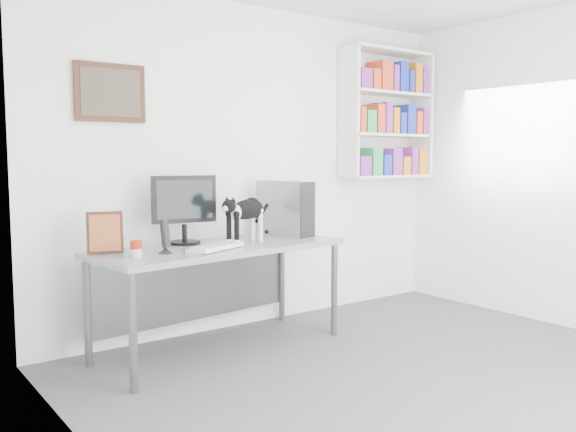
{
  "coord_description": "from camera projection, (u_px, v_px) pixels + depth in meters",
  "views": [
    {
      "loc": [
        -2.92,
        -2.37,
        1.44
      ],
      "look_at": [
        -0.03,
        1.53,
        0.97
      ],
      "focal_mm": 38.0,
      "sensor_mm": 36.0,
      "label": 1
    }
  ],
  "objects": [
    {
      "name": "room",
      "position": [
        444.0,
        172.0,
        3.63
      ],
      "size": [
        4.01,
        4.01,
        2.7
      ],
      "color": "#58585D",
      "rests_on": "ground"
    },
    {
      "name": "leaning_print",
      "position": [
        105.0,
        232.0,
        4.08
      ],
      "size": [
        0.25,
        0.16,
        0.29
      ],
      "primitive_type": "cube",
      "rotation": [
        0.0,
        0.0,
        -0.3
      ],
      "color": "#3F2114",
      "rests_on": "desk"
    },
    {
      "name": "cat",
      "position": [
        246.0,
        221.0,
        4.53
      ],
      "size": [
        0.57,
        0.39,
        0.35
      ],
      "primitive_type": null,
      "rotation": [
        0.0,
        0.0,
        0.47
      ],
      "color": "black",
      "rests_on": "desk"
    },
    {
      "name": "pc_tower",
      "position": [
        285.0,
        208.0,
        4.98
      ],
      "size": [
        0.32,
        0.49,
        0.46
      ],
      "primitive_type": "cube",
      "rotation": [
        0.0,
        0.0,
        0.27
      ],
      "color": "#BABABF",
      "rests_on": "desk"
    },
    {
      "name": "desk",
      "position": [
        221.0,
        298.0,
        4.53
      ],
      "size": [
        1.96,
        0.94,
        0.79
      ],
      "primitive_type": "cube",
      "rotation": [
        0.0,
        0.0,
        0.11
      ],
      "color": "gray",
      "rests_on": "room"
    },
    {
      "name": "bookshelf",
      "position": [
        387.0,
        114.0,
        5.9
      ],
      "size": [
        1.03,
        0.28,
        1.24
      ],
      "primitive_type": "cube",
      "color": "white",
      "rests_on": "room"
    },
    {
      "name": "speaker",
      "position": [
        165.0,
        236.0,
        4.09
      ],
      "size": [
        0.13,
        0.13,
        0.24
      ],
      "primitive_type": "cylinder",
      "rotation": [
        0.0,
        0.0,
        0.28
      ],
      "color": "black",
      "rests_on": "desk"
    },
    {
      "name": "wall_art",
      "position": [
        110.0,
        93.0,
        4.39
      ],
      "size": [
        0.52,
        0.04,
        0.42
      ],
      "primitive_type": "cube",
      "color": "#3F2114",
      "rests_on": "room"
    },
    {
      "name": "keyboard",
      "position": [
        216.0,
        247.0,
        4.28
      ],
      "size": [
        0.48,
        0.34,
        0.03
      ],
      "primitive_type": "cube",
      "rotation": [
        0.0,
        0.0,
        0.41
      ],
      "color": "white",
      "rests_on": "desk"
    },
    {
      "name": "monitor",
      "position": [
        184.0,
        209.0,
        4.53
      ],
      "size": [
        0.52,
        0.31,
        0.52
      ],
      "primitive_type": "cube",
      "rotation": [
        0.0,
        0.0,
        -0.15
      ],
      "color": "black",
      "rests_on": "desk"
    },
    {
      "name": "soup_can",
      "position": [
        136.0,
        249.0,
        3.93
      ],
      "size": [
        0.08,
        0.08,
        0.11
      ],
      "primitive_type": "cylinder",
      "rotation": [
        0.0,
        0.0,
        -0.01
      ],
      "color": "#B01B0F",
      "rests_on": "desk"
    }
  ]
}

